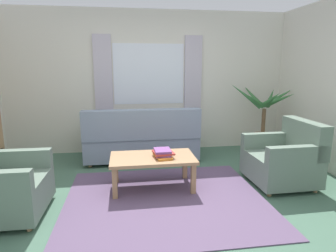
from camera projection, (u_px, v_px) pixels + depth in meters
The scene contains 9 objects.
ground_plane at pixel (166, 200), 3.51m from camera, with size 6.24×6.24×0.00m, color #476B56.
wall_back at pixel (149, 82), 5.43m from camera, with size 5.32×0.12×2.60m, color silver.
window_with_curtains at pixel (149, 74), 5.32m from camera, with size 1.98×0.07×1.40m.
area_rug at pixel (166, 200), 3.51m from camera, with size 2.40×2.09×0.01m, color #604C6B.
couch at pixel (142, 139), 4.94m from camera, with size 1.90×0.82×0.92m.
armchair_right at pixel (285, 159), 3.95m from camera, with size 0.83×0.85×0.88m.
coffee_table at pixel (153, 161), 3.79m from camera, with size 1.10×0.64×0.44m.
book_stack_on_table at pixel (163, 153), 3.75m from camera, with size 0.28×0.36×0.10m.
potted_plant at pixel (263, 120), 5.35m from camera, with size 1.23×1.19×1.31m.
Camera 1 is at (-0.45, -3.22, 1.61)m, focal length 30.87 mm.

